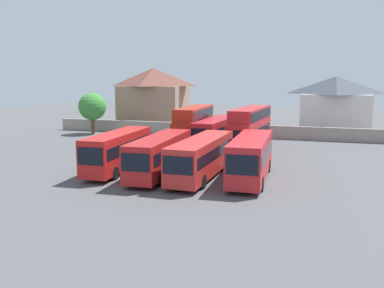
{
  "coord_description": "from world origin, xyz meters",
  "views": [
    {
      "loc": [
        11.04,
        -32.69,
        8.35
      ],
      "look_at": [
        0.0,
        3.0,
        2.28
      ],
      "focal_mm": 38.73,
      "sensor_mm": 36.0,
      "label": 1
    }
  ],
  "objects_px": {
    "bus_1": "(118,149)",
    "bus_4": "(251,156)",
    "bus_3": "(202,155)",
    "bus_6": "(216,132)",
    "bus_5": "(194,125)",
    "house_terrace_centre": "(335,105)",
    "bus_7": "(250,126)",
    "house_terrace_left": "(154,97)",
    "tree_left_of_lot": "(92,107)",
    "bus_2": "(160,153)"
  },
  "relations": [
    {
      "from": "bus_4",
      "to": "house_terrace_left",
      "type": "distance_m",
      "value": 37.61
    },
    {
      "from": "bus_6",
      "to": "house_terrace_centre",
      "type": "xyz_separation_m",
      "value": [
        13.56,
        17.23,
        2.3
      ]
    },
    {
      "from": "bus_3",
      "to": "house_terrace_left",
      "type": "bearing_deg",
      "value": -149.8
    },
    {
      "from": "bus_2",
      "to": "bus_4",
      "type": "bearing_deg",
      "value": 92.72
    },
    {
      "from": "bus_3",
      "to": "tree_left_of_lot",
      "type": "bearing_deg",
      "value": -131.34
    },
    {
      "from": "bus_2",
      "to": "bus_7",
      "type": "distance_m",
      "value": 15.58
    },
    {
      "from": "tree_left_of_lot",
      "to": "house_terrace_left",
      "type": "bearing_deg",
      "value": 61.68
    },
    {
      "from": "house_terrace_left",
      "to": "bus_1",
      "type": "bearing_deg",
      "value": -73.24
    },
    {
      "from": "bus_3",
      "to": "bus_6",
      "type": "distance_m",
      "value": 14.05
    },
    {
      "from": "bus_7",
      "to": "house_terrace_centre",
      "type": "relative_size",
      "value": 1.15
    },
    {
      "from": "bus_1",
      "to": "bus_4",
      "type": "xyz_separation_m",
      "value": [
        11.89,
        0.19,
        0.04
      ]
    },
    {
      "from": "house_terrace_left",
      "to": "bus_6",
      "type": "bearing_deg",
      "value": -49.09
    },
    {
      "from": "bus_3",
      "to": "bus_4",
      "type": "height_order",
      "value": "bus_4"
    },
    {
      "from": "bus_3",
      "to": "bus_7",
      "type": "distance_m",
      "value": 14.31
    },
    {
      "from": "bus_3",
      "to": "bus_4",
      "type": "xyz_separation_m",
      "value": [
        4.09,
        0.24,
        0.13
      ]
    },
    {
      "from": "bus_3",
      "to": "bus_5",
      "type": "bearing_deg",
      "value": -159.19
    },
    {
      "from": "bus_1",
      "to": "house_terrace_left",
      "type": "distance_m",
      "value": 32.6
    },
    {
      "from": "bus_3",
      "to": "bus_6",
      "type": "height_order",
      "value": "bus_6"
    },
    {
      "from": "bus_6",
      "to": "house_terrace_left",
      "type": "distance_m",
      "value": 23.02
    },
    {
      "from": "house_terrace_left",
      "to": "bus_7",
      "type": "bearing_deg",
      "value": -41.9
    },
    {
      "from": "bus_5",
      "to": "bus_1",
      "type": "bearing_deg",
      "value": -13.29
    },
    {
      "from": "bus_4",
      "to": "bus_3",
      "type": "bearing_deg",
      "value": -88.89
    },
    {
      "from": "bus_3",
      "to": "bus_5",
      "type": "relative_size",
      "value": 1.07
    },
    {
      "from": "bus_6",
      "to": "bus_7",
      "type": "xyz_separation_m",
      "value": [
        3.93,
        0.31,
        0.73
      ]
    },
    {
      "from": "bus_4",
      "to": "tree_left_of_lot",
      "type": "xyz_separation_m",
      "value": [
        -26.76,
        20.66,
        2.01
      ]
    },
    {
      "from": "bus_3",
      "to": "bus_5",
      "type": "distance_m",
      "value": 14.99
    },
    {
      "from": "bus_5",
      "to": "house_terrace_centre",
      "type": "relative_size",
      "value": 1.09
    },
    {
      "from": "bus_3",
      "to": "bus_4",
      "type": "relative_size",
      "value": 1.1
    },
    {
      "from": "bus_5",
      "to": "bus_7",
      "type": "bearing_deg",
      "value": 88.65
    },
    {
      "from": "house_terrace_left",
      "to": "tree_left_of_lot",
      "type": "bearing_deg",
      "value": -118.32
    },
    {
      "from": "bus_7",
      "to": "house_terrace_left",
      "type": "distance_m",
      "value": 25.46
    },
    {
      "from": "bus_3",
      "to": "house_terrace_centre",
      "type": "distance_m",
      "value": 33.2
    },
    {
      "from": "bus_4",
      "to": "house_terrace_left",
      "type": "height_order",
      "value": "house_terrace_left"
    },
    {
      "from": "bus_2",
      "to": "tree_left_of_lot",
      "type": "bearing_deg",
      "value": -140.57
    },
    {
      "from": "house_terrace_centre",
      "to": "bus_7",
      "type": "bearing_deg",
      "value": -119.64
    },
    {
      "from": "tree_left_of_lot",
      "to": "house_terrace_centre",
      "type": "bearing_deg",
      "value": 16.71
    },
    {
      "from": "bus_2",
      "to": "house_terrace_left",
      "type": "bearing_deg",
      "value": -159.11
    },
    {
      "from": "bus_1",
      "to": "tree_left_of_lot",
      "type": "height_order",
      "value": "tree_left_of_lot"
    },
    {
      "from": "bus_2",
      "to": "bus_7",
      "type": "height_order",
      "value": "bus_7"
    },
    {
      "from": "bus_3",
      "to": "bus_4",
      "type": "distance_m",
      "value": 4.1
    },
    {
      "from": "bus_3",
      "to": "tree_left_of_lot",
      "type": "relative_size",
      "value": 1.94
    },
    {
      "from": "bus_4",
      "to": "bus_7",
      "type": "distance_m",
      "value": 14.16
    },
    {
      "from": "bus_4",
      "to": "house_terrace_centre",
      "type": "height_order",
      "value": "house_terrace_centre"
    },
    {
      "from": "bus_1",
      "to": "bus_6",
      "type": "distance_m",
      "value": 14.91
    },
    {
      "from": "bus_5",
      "to": "bus_7",
      "type": "xyz_separation_m",
      "value": [
        6.71,
        0.08,
        0.01
      ]
    },
    {
      "from": "bus_3",
      "to": "bus_5",
      "type": "height_order",
      "value": "bus_5"
    },
    {
      "from": "bus_1",
      "to": "house_terrace_centre",
      "type": "relative_size",
      "value": 1.05
    },
    {
      "from": "bus_5",
      "to": "house_terrace_left",
      "type": "xyz_separation_m",
      "value": [
        -12.17,
        17.01,
        2.27
      ]
    },
    {
      "from": "bus_1",
      "to": "tree_left_of_lot",
      "type": "bearing_deg",
      "value": -147.35
    },
    {
      "from": "bus_4",
      "to": "house_terrace_centre",
      "type": "distance_m",
      "value": 31.79
    }
  ]
}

